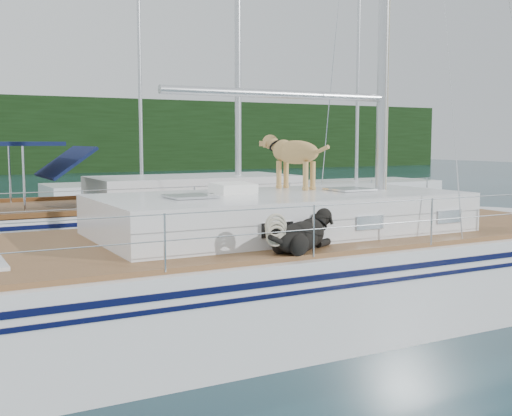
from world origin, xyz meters
TOP-DOWN VIEW (x-y plane):
  - ground at (0.00, 0.00)m, footprint 120.00×120.00m
  - main_sailboat at (0.10, -0.00)m, footprint 12.00×3.88m
  - neighbor_sailboat at (1.02, 6.34)m, footprint 11.00×3.50m
  - bg_boat_center at (4.00, 16.00)m, footprint 7.20×3.00m
  - bg_boat_east at (12.00, 13.00)m, footprint 6.40×3.00m

SIDE VIEW (x-z plane):
  - ground at x=0.00m, z-range 0.00..0.00m
  - bg_boat_center at x=4.00m, z-range -5.37..6.28m
  - bg_boat_east at x=12.00m, z-range -5.37..6.28m
  - neighbor_sailboat at x=1.02m, z-range -6.02..7.28m
  - main_sailboat at x=0.10m, z-range -6.33..7.68m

